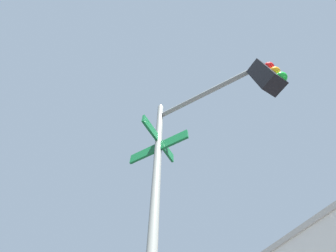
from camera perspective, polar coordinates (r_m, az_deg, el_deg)
traffic_signal_near at (r=3.37m, az=11.10°, el=-1.61°), size 2.46×1.63×5.66m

